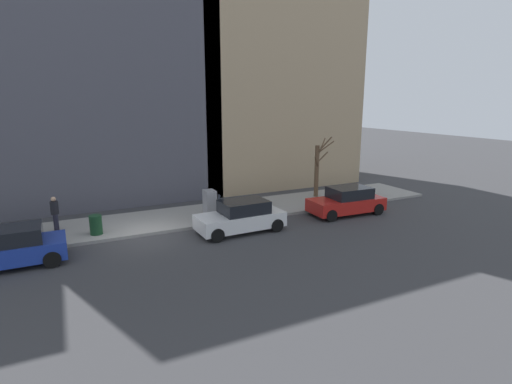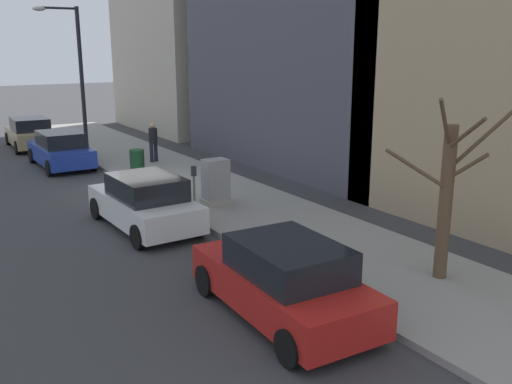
% 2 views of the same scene
% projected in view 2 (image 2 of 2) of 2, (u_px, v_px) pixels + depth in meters
% --- Properties ---
extents(ground_plane, '(120.00, 120.00, 0.00)m').
position_uv_depth(ground_plane, '(135.00, 190.00, 20.24)').
color(ground_plane, '#38383A').
extents(sidewalk, '(4.00, 36.00, 0.15)m').
position_uv_depth(sidewalk, '(186.00, 181.00, 21.26)').
color(sidewalk, gray).
rests_on(sidewalk, ground).
extents(parked_car_red, '(2.06, 4.27, 1.52)m').
position_uv_depth(parked_car_red, '(284.00, 280.00, 10.61)').
color(parked_car_red, red).
rests_on(parked_car_red, ground).
extents(parked_car_white, '(2.03, 4.25, 1.52)m').
position_uv_depth(parked_car_white, '(145.00, 203.00, 15.85)').
color(parked_car_white, white).
rests_on(parked_car_white, ground).
extents(parked_car_blue, '(1.95, 4.21, 1.52)m').
position_uv_depth(parked_car_blue, '(61.00, 150.00, 23.84)').
color(parked_car_blue, '#1E389E').
rests_on(parked_car_blue, ground).
extents(parked_car_tan, '(2.04, 4.26, 1.52)m').
position_uv_depth(parked_car_tan, '(30.00, 133.00, 28.33)').
color(parked_car_tan, tan).
rests_on(parked_car_tan, ground).
extents(parking_meter, '(0.14, 0.10, 1.35)m').
position_uv_depth(parking_meter, '(194.00, 183.00, 17.07)').
color(parking_meter, slate).
rests_on(parking_meter, sidewalk).
extents(utility_box, '(0.83, 0.61, 1.43)m').
position_uv_depth(utility_box, '(216.00, 182.00, 17.71)').
color(utility_box, '#A8A399').
rests_on(utility_box, sidewalk).
extents(streetlamp, '(1.97, 0.32, 6.50)m').
position_uv_depth(streetlamp, '(75.00, 67.00, 25.64)').
color(streetlamp, black).
rests_on(streetlamp, sidewalk).
extents(bare_tree, '(1.62, 1.88, 3.90)m').
position_uv_depth(bare_tree, '(447.00, 195.00, 11.78)').
color(bare_tree, brown).
rests_on(bare_tree, sidewalk).
extents(trash_bin, '(0.56, 0.56, 0.90)m').
position_uv_depth(trash_bin, '(137.00, 161.00, 22.24)').
color(trash_bin, '#14381E').
rests_on(trash_bin, sidewalk).
extents(pedestrian_near_meter, '(0.39, 0.36, 1.66)m').
position_uv_depth(pedestrian_near_meter, '(153.00, 140.00, 24.18)').
color(pedestrian_near_meter, '#1E1E2D').
rests_on(pedestrian_near_meter, sidewalk).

